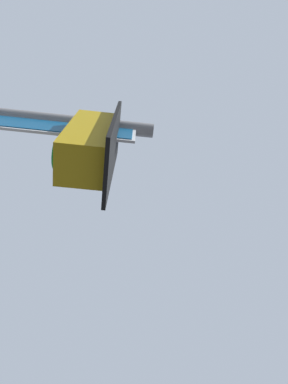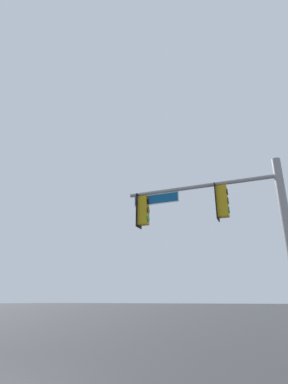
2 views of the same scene
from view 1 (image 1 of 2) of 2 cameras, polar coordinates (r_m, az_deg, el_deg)
The scene contains 0 objects.
Camera 1 is at (0.16, -6.97, 1.83)m, focal length 35.00 mm.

